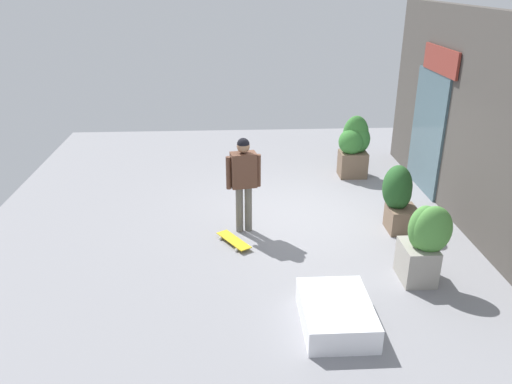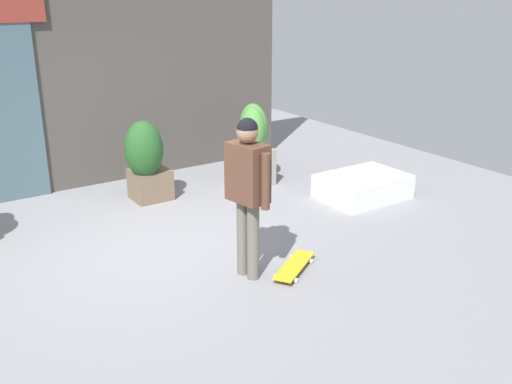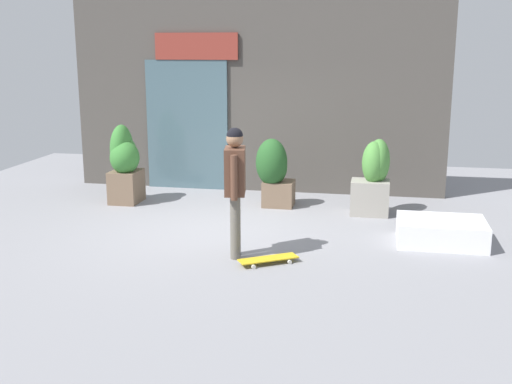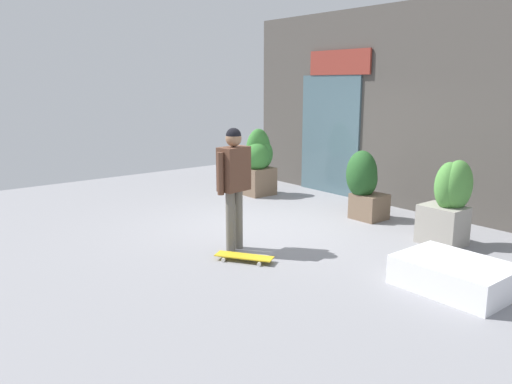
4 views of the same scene
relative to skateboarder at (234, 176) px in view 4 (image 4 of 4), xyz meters
The scene contains 8 objects.
ground_plane 1.66m from the skateboarder, 112.96° to the left, with size 12.00×12.00×0.00m, color gray.
building_facade 4.15m from the skateboarder, 97.76° to the left, with size 7.14×0.31×3.76m.
skateboarder is the anchor object (origin of this frame).
skateboard 1.13m from the skateboarder, 22.15° to the right, with size 0.78×0.60×0.08m.
planter_box_left 3.16m from the skateboarder, 55.56° to the left, with size 0.63×0.64×1.26m.
planter_box_right 2.79m from the skateboarder, 88.65° to the left, with size 0.65×0.61×1.20m.
planter_box_mid 3.68m from the skateboarder, 135.45° to the left, with size 0.56×0.73×1.40m.
snow_ledge 3.10m from the skateboarder, 22.08° to the left, with size 1.23×0.90×0.35m, color white.
Camera 4 is at (6.10, -5.29, 2.35)m, focal length 35.65 mm.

